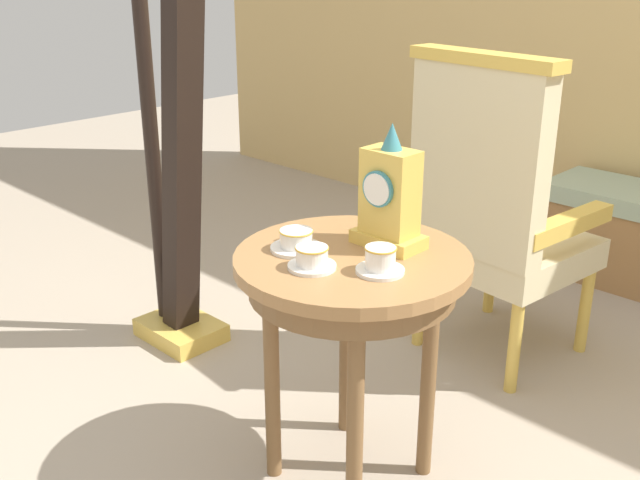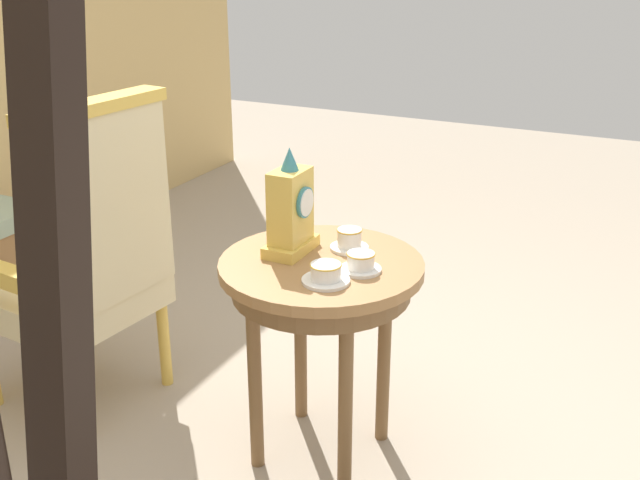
% 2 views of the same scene
% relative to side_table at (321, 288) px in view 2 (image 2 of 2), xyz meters
% --- Properties ---
extents(ground_plane, '(10.00, 10.00, 0.00)m').
position_rel_side_table_xyz_m(ground_plane, '(-0.07, -0.02, -0.60)').
color(ground_plane, tan).
extents(side_table, '(0.63, 0.63, 0.69)m').
position_rel_side_table_xyz_m(side_table, '(0.00, 0.00, 0.00)').
color(side_table, '#9E7042').
rests_on(side_table, ground).
extents(teacup_left, '(0.14, 0.14, 0.06)m').
position_rel_side_table_xyz_m(teacup_left, '(-0.13, -0.08, 0.11)').
color(teacup_left, white).
rests_on(teacup_left, side_table).
extents(teacup_right, '(0.12, 0.12, 0.06)m').
position_rel_side_table_xyz_m(teacup_right, '(-0.01, -0.14, 0.12)').
color(teacup_right, white).
rests_on(teacup_right, side_table).
extents(teacup_center, '(0.12, 0.12, 0.07)m').
position_rel_side_table_xyz_m(teacup_center, '(0.12, -0.04, 0.12)').
color(teacup_center, white).
rests_on(teacup_center, side_table).
extents(mantel_clock, '(0.19, 0.11, 0.34)m').
position_rel_side_table_xyz_m(mantel_clock, '(0.02, 0.12, 0.22)').
color(mantel_clock, gold).
rests_on(mantel_clock, side_table).
extents(armchair, '(0.59, 0.58, 1.14)m').
position_rel_side_table_xyz_m(armchair, '(-0.09, 0.86, -0.01)').
color(armchair, beige).
rests_on(armchair, ground).
extents(harp, '(0.40, 0.24, 1.89)m').
position_rel_side_table_xyz_m(harp, '(-0.99, 0.14, 0.16)').
color(harp, gold).
rests_on(harp, ground).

